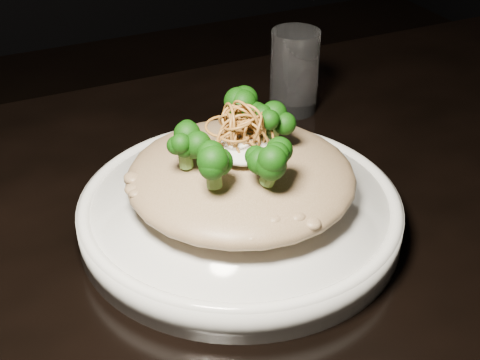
# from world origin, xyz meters

# --- Properties ---
(table) EXTENTS (1.10, 0.80, 0.75)m
(table) POSITION_xyz_m (0.00, 0.00, 0.67)
(table) COLOR black
(table) RESTS_ON ground
(plate) EXTENTS (0.31, 0.31, 0.03)m
(plate) POSITION_xyz_m (-0.09, 0.02, 0.77)
(plate) COLOR white
(plate) RESTS_ON table
(risotto) EXTENTS (0.22, 0.22, 0.05)m
(risotto) POSITION_xyz_m (-0.09, 0.03, 0.81)
(risotto) COLOR brown
(risotto) RESTS_ON plate
(broccoli) EXTENTS (0.14, 0.14, 0.05)m
(broccoli) POSITION_xyz_m (-0.09, 0.02, 0.86)
(broccoli) COLOR black
(broccoli) RESTS_ON risotto
(cheese) EXTENTS (0.06, 0.06, 0.02)m
(cheese) POSITION_xyz_m (-0.09, 0.03, 0.84)
(cheese) COLOR white
(cheese) RESTS_ON risotto
(shallots) EXTENTS (0.07, 0.07, 0.04)m
(shallots) POSITION_xyz_m (-0.09, 0.03, 0.87)
(shallots) COLOR brown
(shallots) RESTS_ON cheese
(drinking_glass) EXTENTS (0.06, 0.06, 0.11)m
(drinking_glass) POSITION_xyz_m (0.08, 0.22, 0.80)
(drinking_glass) COLOR white
(drinking_glass) RESTS_ON table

